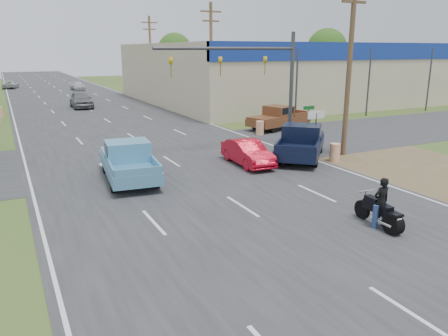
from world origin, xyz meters
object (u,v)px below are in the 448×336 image
motorcycle (381,214)px  distant_car_white (10,85)px  brown_pickup (278,117)px  distant_car_silver (78,86)px  blue_pickup (128,160)px  red_convertible (247,153)px  rider (381,204)px  navy_pickup (301,141)px  distant_car_grey (81,100)px

motorcycle → distant_car_white: distant_car_white is taller
brown_pickup → distant_car_silver: size_ratio=1.36×
blue_pickup → distant_car_white: blue_pickup is taller
motorcycle → blue_pickup: (-6.15, 9.74, 0.42)m
red_convertible → rider: bearing=-88.6°
navy_pickup → distant_car_silver: (-4.35, 50.26, -0.35)m
motorcycle → red_convertible: bearing=92.4°
motorcycle → navy_pickup: navy_pickup is taller
rider → blue_pickup: size_ratio=0.29×
brown_pickup → distant_car_silver: (-8.39, 41.83, -0.29)m
rider → brown_pickup: 19.46m
distant_car_silver → distant_car_white: distant_car_silver is taller
red_convertible → brown_pickup: (7.53, 8.45, 0.24)m
brown_pickup → motorcycle: bearing=141.2°
red_convertible → distant_car_white: size_ratio=0.92×
motorcycle → blue_pickup: 11.52m
rider → brown_pickup: size_ratio=0.29×
motorcycle → rider: size_ratio=1.33×
red_convertible → brown_pickup: 11.32m
blue_pickup → brown_pickup: size_ratio=1.00×
rider → navy_pickup: navy_pickup is taller
red_convertible → distant_car_grey: size_ratio=0.80×
blue_pickup → brown_pickup: 16.09m
blue_pickup → distant_car_white: bearing=99.8°
red_convertible → distant_car_grey: distant_car_grey is taller
navy_pickup → distant_car_silver: size_ratio=1.35×
rider → motorcycle: bearing=90.0°
brown_pickup → distant_car_grey: size_ratio=1.15×
blue_pickup → distant_car_grey: blue_pickup is taller
red_convertible → distant_car_white: bearing=102.0°
brown_pickup → navy_pickup: bearing=138.8°
red_convertible → brown_pickup: bearing=50.7°
brown_pickup → distant_car_silver: 42.67m
red_convertible → motorcycle: red_convertible is taller
rider → navy_pickup: bearing=-107.8°
blue_pickup → navy_pickup: size_ratio=1.01×
blue_pickup → brown_pickup: (13.84, 8.20, -0.03)m
motorcycle → blue_pickup: blue_pickup is taller
blue_pickup → distant_car_white: (-3.56, 58.01, -0.32)m
red_convertible → blue_pickup: 6.33m
red_convertible → blue_pickup: blue_pickup is taller
navy_pickup → distant_car_silver: bearing=137.9°
brown_pickup → distant_car_white: brown_pickup is taller
rider → blue_pickup: 11.47m
navy_pickup → distant_car_white: bearing=145.9°
distant_car_grey → distant_car_white: (-6.00, 29.79, -0.25)m
blue_pickup → navy_pickup: 9.81m
motorcycle → distant_car_grey: 38.14m
distant_car_grey → distant_car_silver: 22.02m
rider → blue_pickup: bearing=-54.2°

